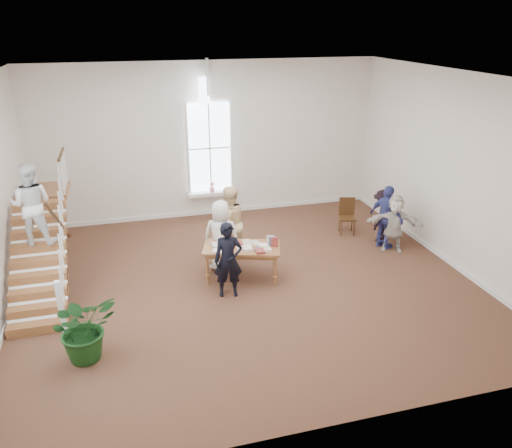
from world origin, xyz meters
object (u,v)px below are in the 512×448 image
object	(u,v)px
library_table	(242,250)
woman_cluster_b	(381,216)
person_yellow	(229,223)
woman_cluster_c	(394,223)
woman_cluster_a	(386,218)
police_officer	(228,260)
elderly_woman	(221,236)
side_chair	(347,214)
floor_plant	(84,327)

from	to	relation	value
library_table	woman_cluster_b	world-z (taller)	woman_cluster_b
library_table	person_yellow	bearing A→B (deg)	110.01
woman_cluster_b	woman_cluster_c	xyz separation A→B (m)	(0.00, -0.65, 0.04)
woman_cluster_a	woman_cluster_b	size ratio (longest dim) A/B	1.19
police_officer	library_table	bearing A→B (deg)	63.65
elderly_woman	woman_cluster_c	xyz separation A→B (m)	(4.43, -0.16, -0.10)
police_officer	side_chair	world-z (taller)	police_officer
police_officer	floor_plant	bearing A→B (deg)	-144.31
police_officer	elderly_woman	size ratio (longest dim) A/B	0.97
elderly_woman	person_yellow	world-z (taller)	person_yellow
library_table	floor_plant	size ratio (longest dim) A/B	1.53
person_yellow	woman_cluster_b	xyz separation A→B (m)	(4.13, -0.01, -0.23)
woman_cluster_b	side_chair	bearing A→B (deg)	-93.58
woman_cluster_b	side_chair	size ratio (longest dim) A/B	1.42
elderly_woman	floor_plant	size ratio (longest dim) A/B	1.38
library_table	elderly_woman	bearing A→B (deg)	137.12
woman_cluster_c	side_chair	size ratio (longest dim) A/B	1.50
person_yellow	woman_cluster_c	world-z (taller)	person_yellow
library_table	side_chair	size ratio (longest dim) A/B	1.88
person_yellow	side_chair	distance (m)	3.57
floor_plant	police_officer	bearing A→B (deg)	26.76
police_officer	elderly_woman	xyz separation A→B (m)	(0.10, 1.25, 0.02)
woman_cluster_a	woman_cluster_c	bearing A→B (deg)	-173.99
elderly_woman	side_chair	distance (m)	3.98
woman_cluster_b	floor_plant	world-z (taller)	woman_cluster_b
police_officer	woman_cluster_a	bearing A→B (deg)	25.24
police_officer	woman_cluster_b	xyz separation A→B (m)	(4.53, 1.74, -0.12)
police_officer	elderly_woman	distance (m)	1.25
library_table	person_yellow	world-z (taller)	person_yellow
elderly_woman	police_officer	bearing A→B (deg)	104.71
woman_cluster_c	side_chair	distance (m)	1.53
person_yellow	woman_cluster_b	size ratio (longest dim) A/B	1.33
person_yellow	woman_cluster_c	xyz separation A→B (m)	(4.13, -0.66, -0.19)
floor_plant	side_chair	bearing A→B (deg)	30.09
library_table	elderly_woman	size ratio (longest dim) A/B	1.10
library_table	woman_cluster_b	xyz separation A→B (m)	(4.08, 1.11, -0.01)
person_yellow	floor_plant	xyz separation A→B (m)	(-3.27, -3.20, -0.32)
person_yellow	side_chair	world-z (taller)	person_yellow
library_table	woman_cluster_a	bearing A→B (deg)	26.84
floor_plant	side_chair	distance (m)	7.80
elderly_woman	person_yellow	xyz separation A→B (m)	(0.30, 0.50, 0.09)
library_table	woman_cluster_a	world-z (taller)	woman_cluster_a
side_chair	woman_cluster_a	bearing A→B (deg)	-49.77
police_officer	woman_cluster_c	size ratio (longest dim) A/B	1.11
woman_cluster_b	side_chair	world-z (taller)	woman_cluster_b
police_officer	woman_cluster_b	distance (m)	4.86
person_yellow	floor_plant	bearing A→B (deg)	31.90
woman_cluster_a	woman_cluster_c	xyz separation A→B (m)	(0.12, -0.20, -0.09)
woman_cluster_b	library_table	bearing A→B (deg)	-30.38
woman_cluster_b	person_yellow	bearing A→B (deg)	-45.66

